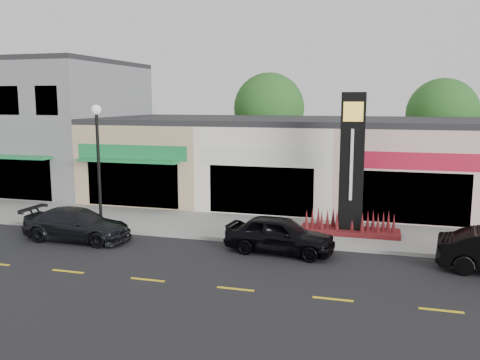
{
  "coord_description": "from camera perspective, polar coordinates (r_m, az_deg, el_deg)",
  "views": [
    {
      "loc": [
        4.24,
        -17.46,
        5.82
      ],
      "look_at": [
        -1.84,
        4.0,
        2.3
      ],
      "focal_mm": 38.0,
      "sensor_mm": 36.0,
      "label": 1
    }
  ],
  "objects": [
    {
      "name": "ground",
      "position": [
        18.89,
        2.08,
        -8.98
      ],
      "size": [
        120.0,
        120.0,
        0.0
      ],
      "primitive_type": "plane",
      "color": "black",
      "rests_on": "ground"
    },
    {
      "name": "sidewalk",
      "position": [
        22.95,
        4.68,
        -5.56
      ],
      "size": [
        52.0,
        4.3,
        0.15
      ],
      "primitive_type": "cube",
      "color": "gray",
      "rests_on": "ground"
    },
    {
      "name": "curb",
      "position": [
        20.83,
        3.47,
        -7.06
      ],
      "size": [
        52.0,
        0.2,
        0.15
      ],
      "primitive_type": "cube",
      "color": "gray",
      "rests_on": "ground"
    },
    {
      "name": "building_grey_2story",
      "position": [
        36.54,
        -21.81,
        5.7
      ],
      "size": [
        12.0,
        10.95,
        8.3
      ],
      "color": "slate",
      "rests_on": "ground"
    },
    {
      "name": "shop_beige",
      "position": [
        31.8,
        -7.92,
        2.7
      ],
      "size": [
        7.0,
        10.85,
        4.8
      ],
      "color": "tan",
      "rests_on": "ground"
    },
    {
      "name": "shop_cream",
      "position": [
        29.7,
        4.57,
        2.32
      ],
      "size": [
        7.0,
        10.01,
        4.8
      ],
      "color": "white",
      "rests_on": "ground"
    },
    {
      "name": "shop_pink_w",
      "position": [
        29.17,
        18.19,
        1.77
      ],
      "size": [
        7.0,
        10.01,
        4.8
      ],
      "color": "beige",
      "rests_on": "ground"
    },
    {
      "name": "tree_rear_west",
      "position": [
        37.88,
        3.28,
        8.04
      ],
      "size": [
        5.2,
        5.2,
        7.83
      ],
      "color": "#382619",
      "rests_on": "ground"
    },
    {
      "name": "tree_rear_mid",
      "position": [
        37.17,
        21.78,
        6.88
      ],
      "size": [
        4.8,
        4.8,
        7.29
      ],
      "color": "#382619",
      "rests_on": "ground"
    },
    {
      "name": "lamp_west_near",
      "position": [
        23.54,
        -15.64,
        2.92
      ],
      "size": [
        0.44,
        0.44,
        5.47
      ],
      "color": "black",
      "rests_on": "sidewalk"
    },
    {
      "name": "pylon_sign",
      "position": [
        21.98,
        12.37,
        -0.53
      ],
      "size": [
        4.2,
        1.3,
        6.0
      ],
      "color": "#590F20",
      "rests_on": "sidewalk"
    },
    {
      "name": "car_dark_sedan",
      "position": [
        22.38,
        -17.81,
        -4.78
      ],
      "size": [
        1.93,
        4.64,
        1.34
      ],
      "primitive_type": "imported",
      "rotation": [
        0.0,
        0.0,
        1.56
      ],
      "color": "black",
      "rests_on": "ground"
    },
    {
      "name": "car_black_sedan",
      "position": [
        19.62,
        4.49,
        -6.13
      ],
      "size": [
        2.14,
        4.37,
        1.44
      ],
      "primitive_type": "imported",
      "rotation": [
        0.0,
        0.0,
        1.46
      ],
      "color": "black",
      "rests_on": "ground"
    }
  ]
}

